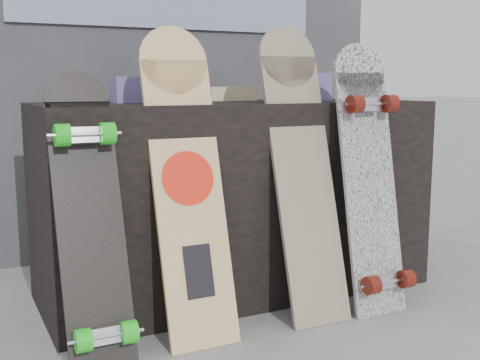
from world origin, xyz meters
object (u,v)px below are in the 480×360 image
vendor_table (236,198)px  longboard_celtic (301,162)px  longboard_geisha (186,174)px  longboard_cascadia (371,174)px  skateboard_dark (90,215)px

vendor_table → longboard_celtic: longboard_celtic is taller
longboard_geisha → longboard_cascadia: longboard_geisha is taller
longboard_celtic → longboard_cascadia: 0.28m
longboard_cascadia → longboard_geisha: bearing=172.9°
longboard_celtic → longboard_cascadia: longboard_celtic is taller
vendor_table → skateboard_dark: 0.80m
longboard_celtic → longboard_cascadia: (0.26, -0.09, -0.05)m
longboard_celtic → skateboard_dark: bearing=-176.1°
vendor_table → longboard_geisha: (-0.35, -0.33, 0.17)m
vendor_table → skateboard_dark: bearing=-150.9°
skateboard_dark → vendor_table: bearing=29.1°
longboard_celtic → vendor_table: bearing=109.0°
longboard_geisha → longboard_celtic: (0.46, -0.00, 0.01)m
longboard_celtic → skateboard_dark: size_ratio=1.19×
longboard_geisha → longboard_cascadia: 0.73m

